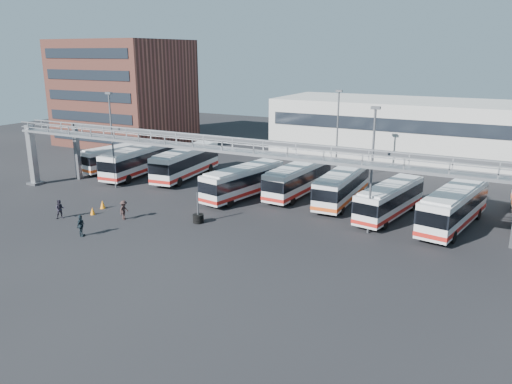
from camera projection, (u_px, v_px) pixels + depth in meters
The scene contains 21 objects.
ground at pixel (196, 235), 40.00m from camera, with size 140.00×140.00×0.00m, color black.
gantry at pixel (233, 155), 43.50m from camera, with size 51.40×5.15×7.10m.
apartment_building at pixel (124, 93), 78.66m from camera, with size 18.00×15.00×16.00m, color brown.
warehouse at pixel (435, 132), 65.83m from camera, with size 42.00×14.00×8.00m, color #9E9E99.
light_pole_left at pixel (112, 135), 52.46m from camera, with size 0.70×0.35×10.21m.
light_pole_mid at pixel (372, 164), 38.99m from camera, with size 0.70×0.35×10.21m.
light_pole_back at pixel (337, 131), 55.35m from camera, with size 0.70×0.35×10.21m.
bus_0 at pixel (119, 156), 61.88m from camera, with size 3.97×10.23×3.03m.
bus_1 at pixel (138, 160), 58.80m from camera, with size 3.53×11.44×3.42m.
bus_2 at pixel (186, 162), 57.67m from camera, with size 3.75×11.66×3.48m.
bus_4 at pixel (243, 181), 49.93m from camera, with size 4.30×10.74×3.18m.
bus_5 at pixel (298, 178), 50.76m from camera, with size 3.18×10.83×3.25m.
bus_6 at pixel (342, 185), 48.11m from camera, with size 2.69×10.69×3.23m.
bus_7 at pixel (390, 199), 43.95m from camera, with size 4.01×10.27×3.04m.
bus_8 at pixel (454, 206), 41.27m from camera, with size 4.43×11.43×3.39m.
pedestrian_b at pixel (60, 209), 43.86m from camera, with size 0.82×0.64×1.70m, color #221E2A.
pedestrian_c at pixel (124, 210), 43.61m from camera, with size 1.11×0.64×1.72m, color #2D1F1E.
pedestrian_d at pixel (81, 226), 39.60m from camera, with size 1.03×0.43×1.76m, color black.
cone_left at pixel (103, 204), 46.81m from camera, with size 0.50×0.50×0.79m, color orange.
cone_right at pixel (93, 211), 45.04m from camera, with size 0.42×0.42×0.67m, color orange.
tire_stack at pixel (198, 218), 42.86m from camera, with size 0.94×0.94×2.69m.
Camera 1 is at (21.80, -30.95, 14.20)m, focal length 35.00 mm.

